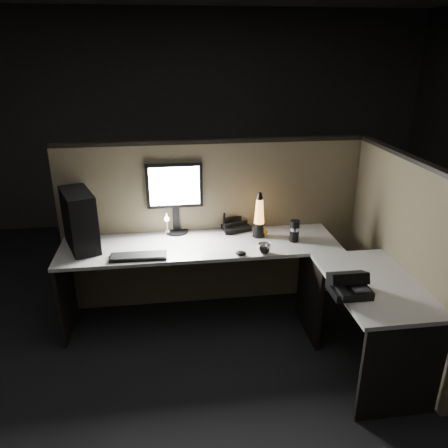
{
  "coord_description": "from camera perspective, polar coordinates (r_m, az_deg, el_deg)",
  "views": [
    {
      "loc": [
        -0.4,
        -2.69,
        2.24
      ],
      "look_at": [
        0.02,
        0.35,
        1.0
      ],
      "focal_mm": 35.0,
      "sensor_mm": 36.0,
      "label": 1
    }
  ],
  "objects": [
    {
      "name": "partition_back",
      "position": [
        3.94,
        -1.36,
        -0.23
      ],
      "size": [
        2.66,
        0.06,
        1.5
      ],
      "primitive_type": "cube",
      "color": "brown",
      "rests_on": "ground"
    },
    {
      "name": "monitor",
      "position": [
        3.76,
        -6.46,
        4.26
      ],
      "size": [
        0.48,
        0.21,
        0.62
      ],
      "rotation": [
        0.0,
        0.0,
        0.01
      ],
      "color": "black",
      "rests_on": "desk"
    },
    {
      "name": "room_shell",
      "position": [
        2.79,
        0.65,
        9.16
      ],
      "size": [
        6.0,
        6.0,
        6.0
      ],
      "color": "silver",
      "rests_on": "ground"
    },
    {
      "name": "pinned_paper",
      "position": [
        3.75,
        -5.43,
        5.07
      ],
      "size": [
        0.23,
        0.0,
        0.33
      ],
      "primitive_type": "cube",
      "color": "white",
      "rests_on": "partition_back"
    },
    {
      "name": "clip_lamp",
      "position": [
        3.76,
        -7.46,
        0.09
      ],
      "size": [
        0.04,
        0.16,
        0.2
      ],
      "color": "silver",
      "rests_on": "desk"
    },
    {
      "name": "mouse",
      "position": [
        3.43,
        2.22,
        -3.83
      ],
      "size": [
        0.11,
        0.09,
        0.03
      ],
      "primitive_type": "ellipsoid",
      "rotation": [
        0.0,
        0.0,
        -0.41
      ],
      "color": "black",
      "rests_on": "desk"
    },
    {
      "name": "travel_mug",
      "position": [
        3.69,
        9.19,
        -0.91
      ],
      "size": [
        0.08,
        0.08,
        0.18
      ],
      "primitive_type": "cylinder",
      "color": "black",
      "rests_on": "desk"
    },
    {
      "name": "pc_tower",
      "position": [
        3.66,
        -18.35,
        0.51
      ],
      "size": [
        0.35,
        0.5,
        0.48
      ],
      "primitive_type": "cube",
      "rotation": [
        0.0,
        0.0,
        0.36
      ],
      "color": "black",
      "rests_on": "desk"
    },
    {
      "name": "desk",
      "position": [
        3.43,
        2.95,
        -6.96
      ],
      "size": [
        2.6,
        1.6,
        0.73
      ],
      "color": "#ADABA3",
      "rests_on": "ground"
    },
    {
      "name": "steel_mug",
      "position": [
        3.45,
        5.24,
        -3.26
      ],
      "size": [
        0.14,
        0.14,
        0.09
      ],
      "primitive_type": "imported",
      "rotation": [
        0.0,
        0.0,
        -0.3
      ],
      "color": "silver",
      "rests_on": "desk"
    },
    {
      "name": "partition_right",
      "position": [
        3.61,
        21.8,
        -4.1
      ],
      "size": [
        0.06,
        1.66,
        1.5
      ],
      "primitive_type": "cube",
      "color": "brown",
      "rests_on": "ground"
    },
    {
      "name": "desk_phone",
      "position": [
        3.02,
        15.91,
        -7.67
      ],
      "size": [
        0.25,
        0.27,
        0.15
      ],
      "rotation": [
        0.0,
        0.0,
        -0.01
      ],
      "color": "black",
      "rests_on": "desk"
    },
    {
      "name": "lava_lamp",
      "position": [
        3.72,
        4.61,
        0.71
      ],
      "size": [
        0.11,
        0.11,
        0.4
      ],
      "color": "black",
      "rests_on": "desk"
    },
    {
      "name": "keyboard",
      "position": [
        3.45,
        -11.09,
        -4.19
      ],
      "size": [
        0.44,
        0.15,
        0.02
      ],
      "primitive_type": "cube",
      "rotation": [
        0.0,
        0.0,
        -0.02
      ],
      "color": "black",
      "rests_on": "desk"
    },
    {
      "name": "figurine",
      "position": [
        3.77,
        5.34,
        -1.01
      ],
      "size": [
        0.05,
        0.05,
        0.05
      ],
      "primitive_type": "sphere",
      "color": "gold",
      "rests_on": "desk"
    },
    {
      "name": "floor",
      "position": [
        3.53,
        0.54,
        -17.44
      ],
      "size": [
        6.0,
        6.0,
        0.0
      ],
      "primitive_type": "plane",
      "color": "black",
      "rests_on": "ground"
    },
    {
      "name": "organizer",
      "position": [
        3.91,
        1.48,
        -0.12
      ],
      "size": [
        0.28,
        0.26,
        0.17
      ],
      "rotation": [
        0.0,
        0.0,
        0.32
      ],
      "color": "black",
      "rests_on": "desk"
    }
  ]
}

